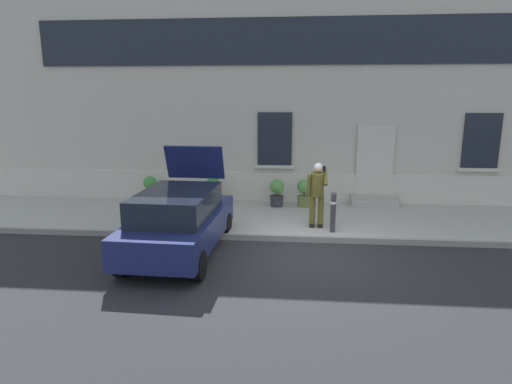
% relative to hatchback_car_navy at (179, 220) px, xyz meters
% --- Properties ---
extents(ground_plane, '(80.00, 80.00, 0.00)m').
position_rel_hatchback_car_navy_xyz_m(ground_plane, '(2.77, 0.14, -0.80)').
color(ground_plane, '#232326').
extents(sidewalk, '(24.00, 3.60, 0.15)m').
position_rel_hatchback_car_navy_xyz_m(sidewalk, '(2.77, 2.94, -0.72)').
color(sidewalk, '#99968E').
rests_on(sidewalk, ground).
extents(curb_edge, '(24.00, 0.12, 0.15)m').
position_rel_hatchback_car_navy_xyz_m(curb_edge, '(2.77, 1.08, -0.72)').
color(curb_edge, gray).
rests_on(curb_edge, ground).
extents(building_facade, '(24.00, 1.52, 7.50)m').
position_rel_hatchback_car_navy_xyz_m(building_facade, '(2.77, 5.43, 2.93)').
color(building_facade, '#B2AD9E').
rests_on(building_facade, ground).
extents(entrance_stoop, '(1.44, 0.64, 0.32)m').
position_rel_hatchback_car_navy_xyz_m(entrance_stoop, '(5.13, 4.47, -0.52)').
color(entrance_stoop, '#9E998E').
rests_on(entrance_stoop, sidewalk).
extents(hatchback_car_navy, '(1.91, 4.12, 2.34)m').
position_rel_hatchback_car_navy_xyz_m(hatchback_car_navy, '(0.00, 0.00, 0.00)').
color(hatchback_car_navy, '#161E4C').
rests_on(hatchback_car_navy, ground).
extents(bollard_near_person, '(0.15, 0.15, 1.04)m').
position_rel_hatchback_car_navy_xyz_m(bollard_near_person, '(3.58, 1.49, -0.09)').
color(bollard_near_person, '#333338').
rests_on(bollard_near_person, sidewalk).
extents(bollard_far_left, '(0.15, 0.15, 1.04)m').
position_rel_hatchback_car_navy_xyz_m(bollard_far_left, '(-0.11, 1.49, -0.09)').
color(bollard_far_left, '#333338').
rests_on(bollard_far_left, sidewalk).
extents(person_on_phone, '(0.51, 0.50, 1.75)m').
position_rel_hatchback_car_navy_xyz_m(person_on_phone, '(3.18, 1.82, 0.35)').
color(person_on_phone, '#514C1E').
rests_on(person_on_phone, sidewalk).
extents(planter_cream, '(0.44, 0.44, 0.86)m').
position_rel_hatchback_car_navy_xyz_m(planter_cream, '(-2.10, 4.20, -0.19)').
color(planter_cream, beige).
rests_on(planter_cream, sidewalk).
extents(planter_terracotta, '(0.44, 0.44, 0.86)m').
position_rel_hatchback_car_navy_xyz_m(planter_terracotta, '(-0.02, 4.23, -0.19)').
color(planter_terracotta, '#B25B38').
rests_on(planter_terracotta, sidewalk).
extents(planter_charcoal, '(0.44, 0.44, 0.86)m').
position_rel_hatchback_car_navy_xyz_m(planter_charcoal, '(2.05, 4.01, -0.19)').
color(planter_charcoal, '#2D2D30').
rests_on(planter_charcoal, sidewalk).
extents(planter_olive, '(0.44, 0.44, 0.86)m').
position_rel_hatchback_car_navy_xyz_m(planter_olive, '(2.90, 4.07, -0.19)').
color(planter_olive, '#606B38').
rests_on(planter_olive, sidewalk).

